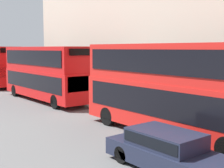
{
  "coord_description": "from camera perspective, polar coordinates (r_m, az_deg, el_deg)",
  "views": [
    {
      "loc": [
        -9.76,
        7.26,
        4.19
      ],
      "look_at": [
        0.48,
        20.07,
        2.3
      ],
      "focal_mm": 50.0,
      "sensor_mm": 36.0,
      "label": 1
    }
  ],
  "objects": [
    {
      "name": "bus_third_in_queue",
      "position": [
        25.47,
        -12.06,
        2.33
      ],
      "size": [
        2.59,
        10.53,
        4.31
      ],
      "color": "red",
      "rests_on": "ground"
    },
    {
      "name": "bus_second_in_queue",
      "position": [
        14.96,
        11.18,
        -0.32
      ],
      "size": [
        2.59,
        10.39,
        4.4
      ],
      "color": "red",
      "rests_on": "ground"
    },
    {
      "name": "car_hatchback",
      "position": [
        11.12,
        9.96,
        -11.68
      ],
      "size": [
        1.81,
        4.64,
        1.37
      ],
      "color": "#1E2338",
      "rests_on": "ground"
    }
  ]
}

